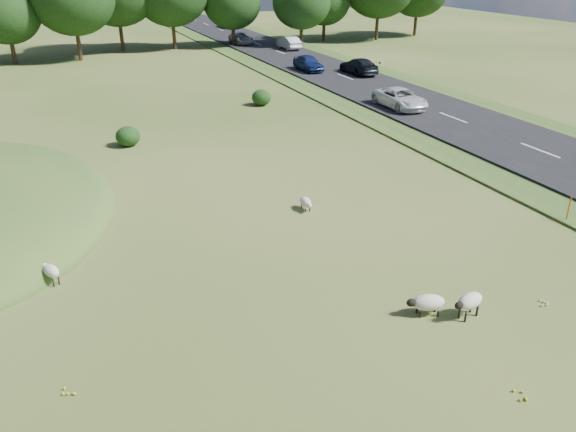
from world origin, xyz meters
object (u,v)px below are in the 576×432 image
at_px(marker_post, 569,209).
at_px(sheep_2, 469,301).
at_px(car_3, 308,63).
at_px(car_5, 400,98).
at_px(car_2, 241,38).
at_px(sheep_3, 427,303).
at_px(car_7, 359,66).
at_px(sheep_5, 51,271).
at_px(car_4, 228,23).
at_px(car_1, 289,43).
at_px(sheep_1, 306,202).

bearing_deg(marker_post, sheep_2, -155.28).
bearing_deg(car_3, car_5, -90.00).
bearing_deg(marker_post, car_2, 85.77).
relative_size(marker_post, sheep_3, 0.89).
xyz_separation_m(sheep_3, car_5, (14.12, 22.88, 0.48)).
relative_size(car_2, car_3, 1.08).
height_order(sheep_3, car_5, car_5).
bearing_deg(car_7, sheep_2, 65.22).
xyz_separation_m(sheep_5, car_3, (25.33, 32.08, 0.50)).
xyz_separation_m(car_2, car_4, (3.80, 17.53, 0.07)).
bearing_deg(sheep_3, car_4, -86.93).
bearing_deg(car_7, car_1, -90.00).
distance_m(car_2, car_3, 20.32).
bearing_deg(car_3, car_4, 84.27).
distance_m(sheep_3, car_4, 78.99).
height_order(sheep_3, car_7, car_7).
bearing_deg(car_7, sheep_1, 55.81).
relative_size(sheep_1, car_5, 0.21).
bearing_deg(car_7, marker_post, 76.18).
xyz_separation_m(sheep_5, car_2, (25.33, 52.40, 0.41)).
height_order(sheep_1, car_1, car_1).
relative_size(sheep_5, car_7, 0.20).
distance_m(sheep_5, car_4, 75.76).
relative_size(sheep_3, sheep_5, 1.31).
bearing_deg(car_1, car_2, -60.41).
bearing_deg(marker_post, sheep_3, -161.10).
height_order(sheep_1, sheep_3, sheep_3).
relative_size(sheep_3, car_3, 0.31).
relative_size(sheep_5, car_3, 0.23).
bearing_deg(sheep_1, car_1, 160.53).
bearing_deg(car_4, car_7, 90.00).
height_order(marker_post, car_4, car_4).
height_order(marker_post, car_5, car_5).
distance_m(sheep_2, car_5, 26.88).
distance_m(sheep_5, car_3, 40.88).
relative_size(sheep_1, car_7, 0.21).
xyz_separation_m(car_3, car_4, (3.80, 37.85, -0.02)).
bearing_deg(sheep_2, car_1, -119.72).
height_order(car_1, car_5, car_1).
distance_m(marker_post, car_7, 33.25).
xyz_separation_m(sheep_2, car_2, (12.98, 60.05, 0.29)).
xyz_separation_m(sheep_5, car_5, (25.33, 15.88, 0.45)).
xyz_separation_m(sheep_1, car_7, (18.03, 26.54, 0.61)).
bearing_deg(car_2, car_3, -90.00).
xyz_separation_m(sheep_1, sheep_2, (1.25, -9.82, 0.24)).
relative_size(marker_post, car_7, 0.24).
xyz_separation_m(car_5, car_7, (3.80, 12.82, 0.03)).
bearing_deg(car_2, car_4, 77.77).
xyz_separation_m(sheep_3, sheep_5, (-11.21, 7.00, 0.03)).
bearing_deg(car_5, sheep_1, -136.05).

